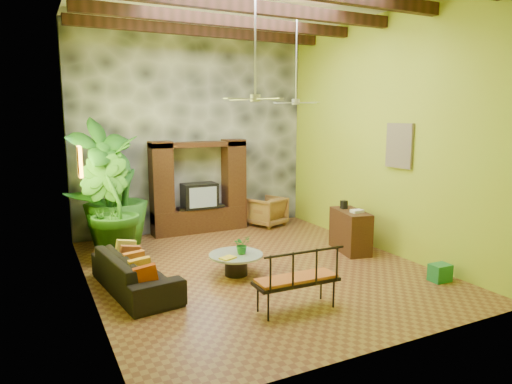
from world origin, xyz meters
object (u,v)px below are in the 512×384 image
tall_plant_c (115,192)px  iron_bench (299,276)px  ceiling_fan_front (255,86)px  tall_plant_a (105,186)px  side_console (350,231)px  wicker_armchair (267,211)px  coffee_table (236,261)px  green_bin (440,273)px  entertainment_center (199,194)px  tall_plant_b (109,208)px  ceiling_fan_back (296,92)px  sofa (135,272)px

tall_plant_c → iron_bench: 5.17m
iron_bench → ceiling_fan_front: bearing=88.1°
tall_plant_a → side_console: 5.32m
wicker_armchair → coffee_table: (-2.30, -3.11, -0.13)m
ceiling_fan_front → coffee_table: bearing=145.6°
side_console → green_bin: bearing=-70.3°
ceiling_fan_front → tall_plant_c: (-1.90, 3.13, -2.17)m
wicker_armchair → ceiling_fan_front: bearing=36.7°
entertainment_center → tall_plant_c: bearing=-169.1°
entertainment_center → tall_plant_b: 2.80m
entertainment_center → green_bin: bearing=-63.6°
side_console → ceiling_fan_back: bearing=134.7°
iron_bench → coffee_table: bearing=97.4°
tall_plant_b → green_bin: 6.36m
coffee_table → green_bin: size_ratio=2.82×
tall_plant_c → ceiling_fan_back: bearing=-22.5°
ceiling_fan_back → tall_plant_c: size_ratio=0.75×
sofa → coffee_table: 1.82m
coffee_table → green_bin: coffee_table is taller
tall_plant_a → green_bin: 6.83m
iron_bench → tall_plant_a: bearing=116.2°
side_console → coffee_table: bearing=-162.5°
sofa → tall_plant_b: (-0.09, 1.83, 0.76)m
coffee_table → iron_bench: (0.19, -1.87, 0.29)m
ceiling_fan_back → wicker_armchair: ceiling_fan_back is taller
tall_plant_a → tall_plant_b: 0.80m
tall_plant_c → green_bin: tall_plant_c is taller
ceiling_fan_front → tall_plant_b: 3.82m
tall_plant_a → tall_plant_c: 0.46m
tall_plant_a → iron_bench: (2.04, -4.48, -0.89)m
sofa → green_bin: size_ratio=6.23×
tall_plant_b → tall_plant_c: bearing=73.9°
ceiling_fan_front → iron_bench: ceiling_fan_front is taller
ceiling_fan_back → tall_plant_b: ceiling_fan_back is taller
sofa → wicker_armchair: bearing=-61.1°
tall_plant_a → tall_plant_b: tall_plant_a is taller
tall_plant_c → side_console: tall_plant_c is taller
side_console → green_bin: side_console is taller
ceiling_fan_front → iron_bench: size_ratio=1.40×
side_console → tall_plant_c: bearing=161.1°
tall_plant_b → entertainment_center: bearing=31.0°
ceiling_fan_front → sofa: ceiling_fan_front is taller
tall_plant_a → coffee_table: size_ratio=2.90×
ceiling_fan_back → tall_plant_c: 4.55m
ceiling_fan_back → tall_plant_a: size_ratio=0.65×
ceiling_fan_front → wicker_armchair: size_ratio=2.19×
tall_plant_a → iron_bench: 5.00m
entertainment_center → wicker_armchair: 1.91m
tall_plant_c → iron_bench: tall_plant_c is taller
side_console → ceiling_fan_front: bearing=-157.4°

